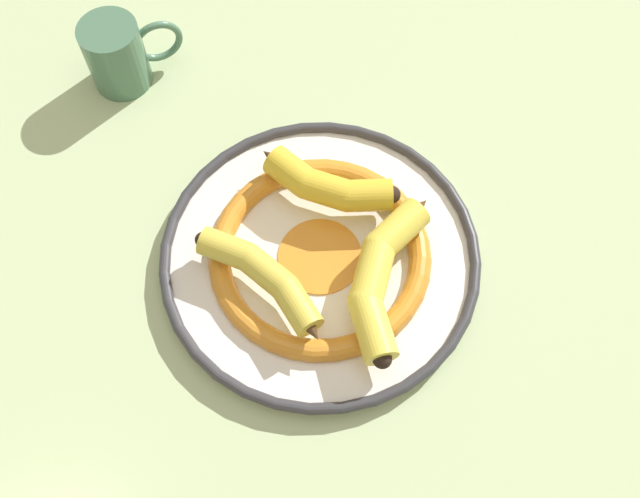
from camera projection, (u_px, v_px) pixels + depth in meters
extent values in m
plane|color=#B2C693|center=(350.00, 263.00, 0.88)|extent=(2.80, 2.80, 0.00)
cylinder|color=white|center=(320.00, 259.00, 0.88)|extent=(0.36, 0.36, 0.01)
torus|color=orange|center=(320.00, 255.00, 0.87)|extent=(0.26, 0.26, 0.03)
cylinder|color=orange|center=(320.00, 256.00, 0.87)|extent=(0.10, 0.10, 0.00)
torus|color=#333338|center=(320.00, 255.00, 0.87)|extent=(0.37, 0.37, 0.01)
cylinder|color=yellow|center=(398.00, 229.00, 0.85)|extent=(0.05, 0.07, 0.04)
cylinder|color=yellow|center=(372.00, 274.00, 0.82)|extent=(0.07, 0.07, 0.04)
cylinder|color=yellow|center=(373.00, 330.00, 0.79)|extent=(0.07, 0.05, 0.04)
sphere|color=yellow|center=(379.00, 248.00, 0.84)|extent=(0.04, 0.04, 0.04)
sphere|color=yellow|center=(365.00, 302.00, 0.81)|extent=(0.04, 0.04, 0.04)
cone|color=#472D19|center=(418.00, 211.00, 0.86)|extent=(0.04, 0.04, 0.03)
sphere|color=black|center=(382.00, 359.00, 0.78)|extent=(0.02, 0.02, 0.02)
cylinder|color=gold|center=(298.00, 308.00, 0.81)|extent=(0.06, 0.03, 0.03)
cylinder|color=gold|center=(266.00, 272.00, 0.82)|extent=(0.06, 0.05, 0.03)
cylinder|color=gold|center=(225.00, 248.00, 0.84)|extent=(0.06, 0.06, 0.03)
sphere|color=gold|center=(285.00, 287.00, 0.82)|extent=(0.03, 0.03, 0.03)
sphere|color=gold|center=(248.00, 257.00, 0.83)|extent=(0.03, 0.03, 0.03)
cone|color=#472D19|center=(311.00, 329.00, 0.80)|extent=(0.03, 0.03, 0.02)
sphere|color=black|center=(203.00, 240.00, 0.84)|extent=(0.02, 0.02, 0.02)
cylinder|color=gold|center=(290.00, 171.00, 0.88)|extent=(0.06, 0.05, 0.04)
cylinder|color=gold|center=(327.00, 190.00, 0.87)|extent=(0.06, 0.06, 0.04)
cylinder|color=gold|center=(370.00, 195.00, 0.87)|extent=(0.06, 0.06, 0.04)
sphere|color=gold|center=(306.00, 183.00, 0.87)|extent=(0.04, 0.04, 0.04)
sphere|color=gold|center=(348.00, 196.00, 0.86)|extent=(0.04, 0.04, 0.04)
cone|color=#472D19|center=(274.00, 159.00, 0.89)|extent=(0.04, 0.04, 0.03)
sphere|color=black|center=(392.00, 195.00, 0.87)|extent=(0.02, 0.02, 0.02)
cylinder|color=#477056|center=(116.00, 55.00, 0.96)|extent=(0.08, 0.08, 0.10)
cylinder|color=#331C0F|center=(109.00, 36.00, 0.93)|extent=(0.06, 0.06, 0.01)
torus|color=#477056|center=(158.00, 42.00, 0.97)|extent=(0.02, 0.07, 0.07)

